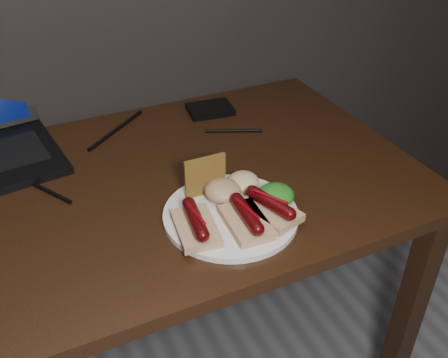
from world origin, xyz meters
name	(u,v)px	position (x,y,z in m)	size (l,w,h in m)	color
desk	(98,231)	(0.00, 1.38, 0.66)	(1.40, 0.70, 0.75)	black
hard_drive	(210,109)	(0.37, 1.63, 0.76)	(0.12, 0.08, 0.02)	black
desk_cables	(67,162)	(-0.02, 1.53, 0.75)	(0.85, 0.33, 0.01)	black
plate	(231,215)	(0.23, 1.20, 0.76)	(0.26, 0.26, 0.01)	white
bread_sausage_left	(196,224)	(0.15, 1.18, 0.78)	(0.08, 0.12, 0.04)	#DDB281
bread_sausage_center	(246,218)	(0.24, 1.16, 0.78)	(0.08, 0.12, 0.04)	#DDB281
bread_sausage_right	(270,207)	(0.29, 1.17, 0.78)	(0.10, 0.13, 0.04)	#DDB281
crispbread	(205,176)	(0.21, 1.28, 0.80)	(0.09, 0.01, 0.09)	olive
salad_greens	(276,195)	(0.32, 1.19, 0.78)	(0.07, 0.07, 0.04)	#1B5711
salsa_mound	(223,191)	(0.23, 1.25, 0.78)	(0.07, 0.07, 0.04)	maroon
coleslaw_mound	(243,182)	(0.28, 1.26, 0.78)	(0.06, 0.06, 0.04)	beige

